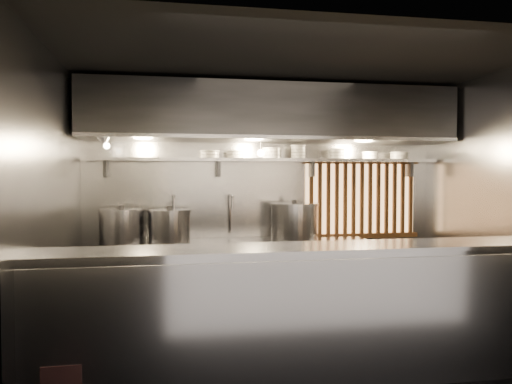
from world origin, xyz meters
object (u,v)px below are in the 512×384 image
object	(u,v)px
pendant_bulb	(261,153)
stock_pot_right	(294,221)
stock_pot_mid	(169,226)
stock_pot_left	(121,226)
heat_lamp	(104,141)

from	to	relation	value
pendant_bulb	stock_pot_right	xyz separation A→B (m)	(0.41, -0.06, -0.84)
stock_pot_mid	stock_pot_right	xyz separation A→B (m)	(1.51, 0.03, 0.03)
pendant_bulb	stock_pot_left	size ratio (longest dim) A/B	0.27
heat_lamp	stock_pot_mid	size ratio (longest dim) A/B	0.52
heat_lamp	pendant_bulb	world-z (taller)	heat_lamp
stock_pot_mid	stock_pot_left	bearing A→B (deg)	177.40
heat_lamp	pendant_bulb	distance (m)	1.83
pendant_bulb	stock_pot_left	distance (m)	1.86
heat_lamp	stock_pot_right	xyz separation A→B (m)	(2.20, 0.29, -0.94)
pendant_bulb	stock_pot_mid	world-z (taller)	pendant_bulb
stock_pot_mid	stock_pot_right	size ratio (longest dim) A/B	0.89
stock_pot_right	pendant_bulb	bearing A→B (deg)	171.09
stock_pot_right	stock_pot_mid	bearing A→B (deg)	-178.79
pendant_bulb	stock_pot_mid	size ratio (longest dim) A/B	0.28
stock_pot_left	stock_pot_mid	bearing A→B (deg)	-2.60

